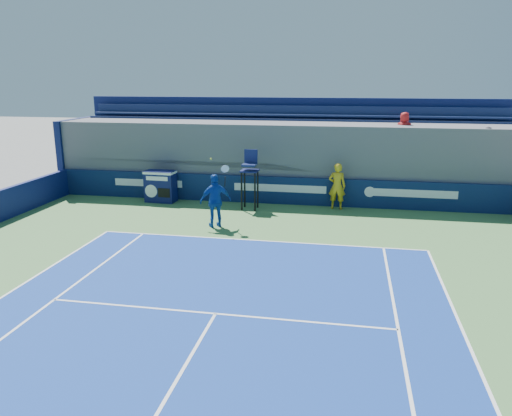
% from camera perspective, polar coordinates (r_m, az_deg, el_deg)
% --- Properties ---
extents(ball_person, '(0.74, 0.51, 1.94)m').
position_cam_1_polar(ball_person, '(20.93, 9.24, 2.48)').
color(ball_person, gold).
rests_on(ball_person, apron).
extents(back_hoarding, '(20.40, 0.21, 1.20)m').
position_cam_1_polar(back_hoarding, '(21.64, 2.75, 2.02)').
color(back_hoarding, '#0B1A43').
rests_on(back_hoarding, ground).
extents(match_clock, '(1.35, 0.79, 1.40)m').
position_cam_1_polar(match_clock, '(22.35, -10.85, 2.55)').
color(match_clock, '#0E1348').
rests_on(match_clock, ground).
extents(umpire_chair, '(0.71, 0.71, 2.48)m').
position_cam_1_polar(umpire_chair, '(20.58, -0.71, 4.01)').
color(umpire_chair, black).
rests_on(umpire_chair, ground).
extents(tennis_player, '(1.24, 0.97, 2.57)m').
position_cam_1_polar(tennis_player, '(18.20, -4.64, 0.84)').
color(tennis_player, '#13409B').
rests_on(tennis_player, apron).
extents(stadium_seating, '(21.00, 4.05, 4.40)m').
position_cam_1_polar(stadium_seating, '(23.42, 3.53, 6.04)').
color(stadium_seating, '#535358').
rests_on(stadium_seating, ground).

